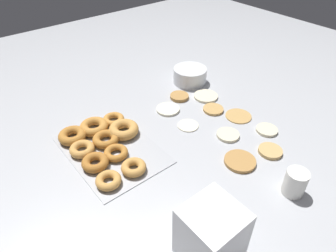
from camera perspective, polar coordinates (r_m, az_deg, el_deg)
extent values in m
plane|color=#B2B5BA|center=(1.16, 5.28, -1.27)|extent=(3.00, 3.00, 0.00)
cylinder|color=beige|center=(1.16, 11.34, -1.66)|extent=(0.09, 0.09, 0.01)
cylinder|color=#B27F42|center=(1.06, 13.54, -6.53)|extent=(0.11, 0.11, 0.01)
cylinder|color=beige|center=(1.22, 18.30, -0.71)|extent=(0.08, 0.08, 0.01)
cylinder|color=tan|center=(1.13, 18.89, -4.53)|extent=(0.08, 0.08, 0.01)
cylinder|color=#B27F42|center=(1.36, 2.18, 5.65)|extent=(0.08, 0.08, 0.02)
cylinder|color=beige|center=(1.37, 7.22, 5.65)|extent=(0.11, 0.11, 0.01)
cylinder|color=silver|center=(1.19, 3.84, 0.19)|extent=(0.08, 0.08, 0.01)
cylinder|color=tan|center=(1.29, 8.61, 3.16)|extent=(0.09, 0.09, 0.01)
cylinder|color=tan|center=(1.27, 13.28, 1.95)|extent=(0.11, 0.11, 0.01)
cylinder|color=silver|center=(1.27, 0.00, 3.22)|extent=(0.10, 0.10, 0.01)
cube|color=#ADAFB5|center=(1.10, -10.73, -4.36)|extent=(0.40, 0.28, 0.01)
torus|color=#B7752D|center=(1.16, -17.74, -1.76)|extent=(0.10, 0.10, 0.03)
torus|color=#D19347|center=(1.10, -16.05, -4.24)|extent=(0.09, 0.09, 0.03)
torus|color=#AD6B28|center=(1.03, -13.69, -6.74)|extent=(0.09, 0.09, 0.03)
torus|color=#D19347|center=(0.97, -11.28, -10.12)|extent=(0.08, 0.08, 0.03)
torus|color=#C68438|center=(1.18, -13.92, -0.12)|extent=(0.11, 0.11, 0.03)
torus|color=#B7752D|center=(1.12, -11.78, -2.45)|extent=(0.10, 0.10, 0.03)
torus|color=#B7752D|center=(1.06, -9.88, -5.05)|extent=(0.08, 0.08, 0.02)
torus|color=#D19347|center=(1.00, -6.56, -7.81)|extent=(0.08, 0.08, 0.03)
torus|color=#C68438|center=(1.21, -10.31, 1.26)|extent=(0.09, 0.09, 0.02)
torus|color=#D19347|center=(1.14, -8.43, -0.66)|extent=(0.11, 0.11, 0.04)
cylinder|color=white|center=(1.47, 4.20, 9.60)|extent=(0.16, 0.16, 0.07)
cube|color=white|center=(0.83, 7.76, -22.35)|extent=(0.13, 0.13, 0.03)
cube|color=white|center=(0.80, 7.94, -21.36)|extent=(0.13, 0.13, 0.03)
cube|color=white|center=(0.78, 8.12, -20.32)|extent=(0.13, 0.13, 0.03)
cube|color=white|center=(0.76, 8.31, -19.22)|extent=(0.13, 0.13, 0.03)
cube|color=white|center=(0.74, 8.51, -18.04)|extent=(0.13, 0.13, 0.03)
cube|color=white|center=(0.71, 8.72, -16.79)|extent=(0.13, 0.13, 0.03)
cylinder|color=white|center=(0.99, 23.04, -9.89)|extent=(0.07, 0.07, 0.09)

